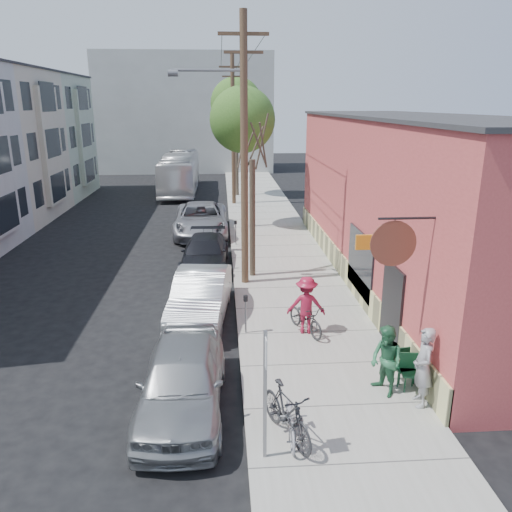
{
  "coord_description": "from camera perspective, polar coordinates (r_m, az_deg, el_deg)",
  "views": [
    {
      "loc": [
        1.59,
        -14.13,
        7.03
      ],
      "look_at": [
        2.83,
        3.84,
        1.5
      ],
      "focal_mm": 35.0,
      "sensor_mm": 36.0,
      "label": 1
    }
  ],
  "objects": [
    {
      "name": "ground",
      "position": [
        15.87,
        -9.4,
        -9.49
      ],
      "size": [
        120.0,
        120.0,
        0.0
      ],
      "primitive_type": "plane",
      "color": "black"
    },
    {
      "name": "sidewalk",
      "position": [
        26.21,
        2.02,
        1.67
      ],
      "size": [
        4.5,
        58.0,
        0.15
      ],
      "primitive_type": "cube",
      "color": "#9C9A90",
      "rests_on": "ground"
    },
    {
      "name": "cafe_building",
      "position": [
        20.85,
        17.01,
        6.01
      ],
      "size": [
        6.6,
        20.2,
        6.61
      ],
      "color": "#B74444",
      "rests_on": "ground"
    },
    {
      "name": "end_cap_building",
      "position": [
        56.26,
        -7.91,
        15.86
      ],
      "size": [
        18.0,
        8.0,
        12.0
      ],
      "primitive_type": "cube",
      "color": "#ADAEA9",
      "rests_on": "ground"
    },
    {
      "name": "sign_post",
      "position": [
        9.97,
        1.05,
        -14.35
      ],
      "size": [
        0.07,
        0.45,
        2.8
      ],
      "color": "slate",
      "rests_on": "sidewalk"
    },
    {
      "name": "parking_meter_near",
      "position": [
        15.47,
        -1.19,
        -5.95
      ],
      "size": [
        0.14,
        0.14,
        1.24
      ],
      "color": "slate",
      "rests_on": "sidewalk"
    },
    {
      "name": "parking_meter_far",
      "position": [
        25.19,
        -2.33,
        3.16
      ],
      "size": [
        0.14,
        0.14,
        1.24
      ],
      "color": "slate",
      "rests_on": "sidewalk"
    },
    {
      "name": "utility_pole_near",
      "position": [
        18.95,
        -1.54,
        12.15
      ],
      "size": [
        3.57,
        0.28,
        10.0
      ],
      "color": "#503A28",
      "rests_on": "sidewalk"
    },
    {
      "name": "utility_pole_far",
      "position": [
        35.49,
        -2.63,
        14.32
      ],
      "size": [
        1.8,
        0.28,
        10.0
      ],
      "color": "#503A28",
      "rests_on": "sidewalk"
    },
    {
      "name": "tree_bare",
      "position": [
        20.22,
        -0.41,
        4.24
      ],
      "size": [
        0.24,
        0.24,
        4.78
      ],
      "color": "#44392C",
      "rests_on": "sidewalk"
    },
    {
      "name": "tree_leafy_mid",
      "position": [
        28.38,
        -1.55,
        15.27
      ],
      "size": [
        3.62,
        3.62,
        7.83
      ],
      "color": "#44392C",
      "rests_on": "sidewalk"
    },
    {
      "name": "tree_leafy_far",
      "position": [
        38.82,
        -2.26,
        17.0
      ],
      "size": [
        3.84,
        3.84,
        8.79
      ],
      "color": "#44392C",
      "rests_on": "sidewalk"
    },
    {
      "name": "patio_chair_a",
      "position": [
        13.35,
        17.24,
        -12.61
      ],
      "size": [
        0.56,
        0.56,
        0.88
      ],
      "primitive_type": null,
      "rotation": [
        0.0,
        0.0,
        -0.14
      ],
      "color": "#0F3720",
      "rests_on": "sidewalk"
    },
    {
      "name": "patio_chair_b",
      "position": [
        13.54,
        16.5,
        -12.1
      ],
      "size": [
        0.56,
        0.56,
        0.88
      ],
      "primitive_type": null,
      "rotation": [
        0.0,
        0.0,
        0.14
      ],
      "color": "#0F3720",
      "rests_on": "sidewalk"
    },
    {
      "name": "patron_grey",
      "position": [
        12.55,
        18.56,
        -11.95
      ],
      "size": [
        0.55,
        0.76,
        1.97
      ],
      "primitive_type": "imported",
      "rotation": [
        0.0,
        0.0,
        -1.68
      ],
      "color": "gray",
      "rests_on": "sidewalk"
    },
    {
      "name": "patron_green",
      "position": [
        12.77,
        14.66,
        -11.53
      ],
      "size": [
        0.95,
        1.06,
        1.78
      ],
      "primitive_type": "imported",
      "rotation": [
        0.0,
        0.0,
        -1.18
      ],
      "color": "#286440",
      "rests_on": "sidewalk"
    },
    {
      "name": "cyclist",
      "position": [
        15.55,
        5.76,
        -5.59
      ],
      "size": [
        1.26,
        0.84,
        1.83
      ],
      "primitive_type": "imported",
      "rotation": [
        0.0,
        0.0,
        3.0
      ],
      "color": "maroon",
      "rests_on": "sidewalk"
    },
    {
      "name": "cyclist_bike",
      "position": [
        15.72,
        5.71,
        -7.06
      ],
      "size": [
        1.29,
        1.92,
        0.96
      ],
      "primitive_type": "imported",
      "rotation": [
        0.0,
        0.0,
        0.4
      ],
      "color": "black",
      "rests_on": "sidewalk"
    },
    {
      "name": "parked_bike_a",
      "position": [
        11.08,
        3.51,
        -17.47
      ],
      "size": [
        1.29,
        2.07,
        1.2
      ],
      "primitive_type": "imported",
      "rotation": [
        0.0,
        0.0,
        0.39
      ],
      "color": "black",
      "rests_on": "sidewalk"
    },
    {
      "name": "parked_bike_b",
      "position": [
        11.21,
        4.02,
        -18.21
      ],
      "size": [
        0.61,
        1.6,
        0.83
      ],
      "primitive_type": "imported",
      "rotation": [
        0.0,
        0.0,
        -0.04
      ],
      "color": "gray",
      "rests_on": "sidewalk"
    },
    {
      "name": "car_0",
      "position": [
        12.17,
        -8.41,
        -13.82
      ],
      "size": [
        2.07,
        4.87,
        1.64
      ],
      "primitive_type": "imported",
      "rotation": [
        0.0,
        0.0,
        -0.03
      ],
      "color": "gray",
      "rests_on": "ground"
    },
    {
      "name": "car_1",
      "position": [
        16.97,
        -6.35,
        -4.56
      ],
      "size": [
        2.2,
        5.04,
        1.61
      ],
      "primitive_type": "imported",
      "rotation": [
        0.0,
        0.0,
        -0.1
      ],
      "color": "#B0B6B8",
      "rests_on": "ground"
    },
    {
      "name": "car_2",
      "position": [
        22.08,
        -5.86,
        0.32
      ],
      "size": [
        2.2,
        4.93,
        1.41
      ],
      "primitive_type": "imported",
      "rotation": [
        0.0,
        0.0,
        -0.05
      ],
      "color": "black",
      "rests_on": "ground"
    },
    {
      "name": "car_3",
      "position": [
        27.88,
        -6.3,
        4.18
      ],
      "size": [
        2.96,
        6.24,
        1.72
      ],
      "primitive_type": "imported",
      "rotation": [
        0.0,
        0.0,
        0.02
      ],
      "color": "#9999A0",
      "rests_on": "ground"
    },
    {
      "name": "bus",
      "position": [
        41.93,
        -8.69,
        9.4
      ],
      "size": [
        2.71,
        11.35,
        3.16
      ],
      "primitive_type": "imported",
      "rotation": [
        0.0,
        0.0,
        0.0
      ],
      "color": "silver",
      "rests_on": "ground"
    }
  ]
}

